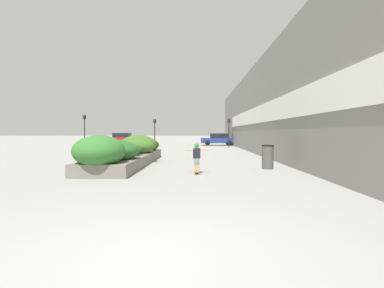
{
  "coord_description": "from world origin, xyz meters",
  "views": [
    {
      "loc": [
        0.64,
        -3.76,
        1.65
      ],
      "look_at": [
        0.25,
        15.98,
        0.88
      ],
      "focal_mm": 28.0,
      "sensor_mm": 36.0,
      "label": 1
    }
  ],
  "objects": [
    {
      "name": "skateboarder",
      "position": [
        0.59,
        8.15,
        0.78
      ],
      "size": [
        1.05,
        0.19,
        1.12
      ],
      "rotation": [
        0.0,
        0.0,
        0.06
      ],
      "color": "tan",
      "rests_on": "skateboard"
    },
    {
      "name": "building_wall_right",
      "position": [
        5.33,
        19.91,
        3.46
      ],
      "size": [
        0.67,
        49.87,
        6.93
      ],
      "color": "gray",
      "rests_on": "ground_plane"
    },
    {
      "name": "traffic_light_right",
      "position": [
        4.05,
        29.24,
        2.2
      ],
      "size": [
        0.28,
        0.3,
        3.19
      ],
      "color": "black",
      "rests_on": "ground_plane"
    },
    {
      "name": "skateboard",
      "position": [
        0.59,
        8.15,
        0.07
      ],
      "size": [
        0.28,
        0.69,
        0.1
      ],
      "rotation": [
        0.0,
        0.0,
        0.06
      ],
      "color": "olive",
      "rests_on": "ground_plane"
    },
    {
      "name": "traffic_light_left",
      "position": [
        -4.19,
        29.66,
        2.17
      ],
      "size": [
        0.28,
        0.3,
        3.15
      ],
      "color": "black",
      "rests_on": "ground_plane"
    },
    {
      "name": "car_center_left",
      "position": [
        -9.51,
        36.52,
        0.81
      ],
      "size": [
        4.05,
        2.01,
        1.57
      ],
      "rotation": [
        0.0,
        0.0,
        -1.57
      ],
      "color": "maroon",
      "rests_on": "ground_plane"
    },
    {
      "name": "car_leftmost",
      "position": [
        3.26,
        34.37,
        0.79
      ],
      "size": [
        4.35,
        1.91,
        1.53
      ],
      "rotation": [
        0.0,
        0.0,
        1.57
      ],
      "color": "navy",
      "rests_on": "ground_plane"
    },
    {
      "name": "ground_plane",
      "position": [
        0.0,
        0.0,
        0.0
      ],
      "size": [
        300.0,
        300.0,
        0.0
      ],
      "primitive_type": "plane",
      "color": "gray"
    },
    {
      "name": "planter_box",
      "position": [
        -2.97,
        11.54,
        0.68
      ],
      "size": [
        2.31,
        10.41,
        1.55
      ],
      "color": "slate",
      "rests_on": "ground_plane"
    },
    {
      "name": "traffic_light_far_left",
      "position": [
        -11.99,
        29.32,
        2.44
      ],
      "size": [
        0.28,
        0.3,
        3.59
      ],
      "color": "black",
      "rests_on": "ground_plane"
    },
    {
      "name": "trash_bin",
      "position": [
        3.79,
        9.77,
        0.54
      ],
      "size": [
        0.54,
        0.54,
        1.08
      ],
      "color": "#514C47",
      "rests_on": "ground_plane"
    }
  ]
}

